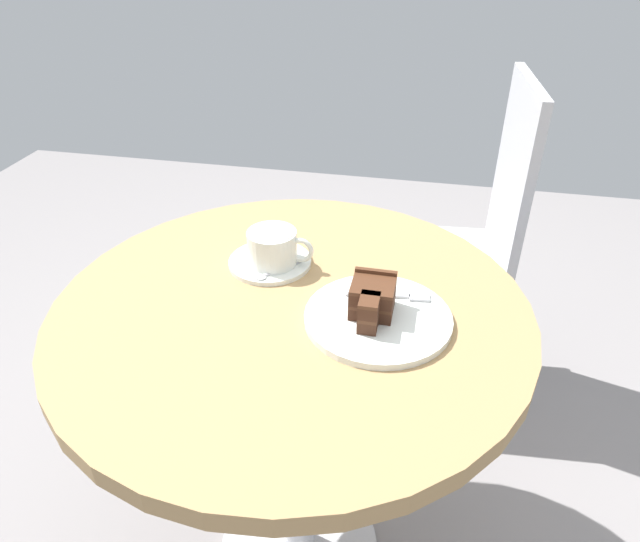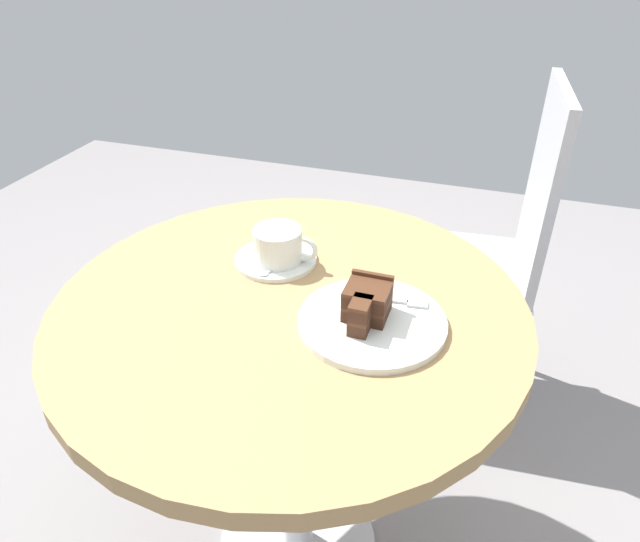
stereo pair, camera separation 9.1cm
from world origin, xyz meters
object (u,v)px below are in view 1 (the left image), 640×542
teaspoon (273,272)px  saucer (270,262)px  napkin (378,307)px  coffee_cup (273,247)px  cake_slice (372,299)px  cafe_chair (472,228)px  fork (398,296)px  cake_plate (378,318)px

teaspoon → saucer: bearing=-116.8°
napkin → coffee_cup: bearing=156.0°
coffee_cup → cake_slice: 0.23m
coffee_cup → cafe_chair: cafe_chair is taller
saucer → teaspoon: bearing=-67.6°
cake_slice → cafe_chair: bearing=74.0°
teaspoon → fork: size_ratio=0.55×
saucer → cake_plate: cake_plate is taller
coffee_cup → cake_plate: size_ratio=0.51×
saucer → cake_plate: size_ratio=0.65×
napkin → cafe_chair: (0.19, 0.65, -0.17)m
coffee_cup → cake_plate: 0.25m
saucer → teaspoon: 0.05m
cake_plate → cake_slice: cake_slice is taller
cafe_chair → cake_plate: bearing=-19.6°
fork → coffee_cup: bearing=155.6°
fork → cake_plate: bearing=-123.6°
cake_slice → teaspoon: bearing=155.4°
cafe_chair → teaspoon: bearing=-37.4°
cake_plate → teaspoon: bearing=156.1°
cake_slice → coffee_cup: bearing=147.9°
saucer → cake_plate: (0.22, -0.13, 0.00)m
cake_slice → saucer: bearing=147.8°
cake_plate → cafe_chair: cafe_chair is taller
saucer → cafe_chair: (0.40, 0.55, -0.18)m
saucer → fork: size_ratio=1.10×
coffee_cup → napkin: coffee_cup is taller
fork → cafe_chair: size_ratio=0.15×
saucer → teaspoon: size_ratio=2.01×
saucer → cake_slice: size_ratio=1.56×
fork → cafe_chair: (0.16, 0.63, -0.19)m
coffee_cup → teaspoon: (0.01, -0.04, -0.03)m
cafe_chair → fork: bearing=-18.5°
teaspoon → cafe_chair: size_ratio=0.08×
cake_slice → cake_plate: bearing=-11.1°
fork → napkin: size_ratio=0.89×
saucer → napkin: size_ratio=0.98×
napkin → saucer: bearing=155.6°
cake_plate → fork: size_ratio=1.70×
coffee_cup → cake_slice: same height
cake_slice → fork: 0.07m
napkin → cafe_chair: cafe_chair is taller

